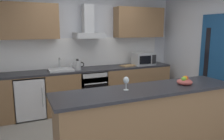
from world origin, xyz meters
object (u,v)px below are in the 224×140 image
at_px(refrigerator, 30,96).
at_px(fruit_bowl, 185,81).
at_px(sink, 61,69).
at_px(range_hood, 88,28).
at_px(chopping_board, 128,66).
at_px(wine_glass, 126,81).
at_px(oven, 91,88).
at_px(kettle, 78,65).
at_px(microwave, 143,59).

distance_m(refrigerator, fruit_bowl, 3.01).
bearing_deg(sink, range_hood, 10.19).
height_order(sink, chopping_board, sink).
height_order(sink, wine_glass, wine_glass).
relative_size(refrigerator, wine_glass, 4.78).
height_order(sink, fruit_bowl, sink).
relative_size(oven, kettle, 2.77).
bearing_deg(wine_glass, oven, 84.20).
relative_size(sink, fruit_bowl, 2.27).
relative_size(fruit_bowl, chopping_board, 0.65).
bearing_deg(range_hood, chopping_board, -9.64).
bearing_deg(chopping_board, wine_glass, -118.15).
bearing_deg(kettle, chopping_board, 0.47).
bearing_deg(refrigerator, chopping_board, -0.54).
relative_size(range_hood, fruit_bowl, 3.27).
xyz_separation_m(sink, fruit_bowl, (1.35, -2.19, 0.10)).
distance_m(refrigerator, wine_glass, 2.47).
xyz_separation_m(fruit_bowl, chopping_board, (0.22, 2.16, -0.12)).
bearing_deg(oven, range_hood, 90.00).
bearing_deg(chopping_board, microwave, -0.57).
xyz_separation_m(microwave, sink, (-1.98, 0.04, -0.12)).
bearing_deg(oven, sink, 179.04).
bearing_deg(fruit_bowl, sink, 121.57).
distance_m(sink, kettle, 0.36).
distance_m(range_hood, wine_glass, 2.35).
distance_m(microwave, kettle, 1.63).
xyz_separation_m(refrigerator, range_hood, (1.30, 0.13, 1.36)).
bearing_deg(sink, chopping_board, -1.27).
bearing_deg(sink, refrigerator, -178.78).
xyz_separation_m(refrigerator, fruit_bowl, (1.99, -2.18, 0.61)).
bearing_deg(fruit_bowl, chopping_board, 84.28).
xyz_separation_m(refrigerator, microwave, (2.62, -0.03, 0.62)).
relative_size(refrigerator, fruit_bowl, 3.86).
bearing_deg(microwave, sink, 178.87).
distance_m(oven, kettle, 0.63).
bearing_deg(refrigerator, kettle, -1.78).
distance_m(sink, fruit_bowl, 2.57).
bearing_deg(wine_glass, refrigerator, 117.31).
bearing_deg(oven, kettle, -173.76).
xyz_separation_m(range_hood, wine_glass, (-0.21, -2.24, -0.68)).
relative_size(microwave, kettle, 1.73).
distance_m(refrigerator, chopping_board, 2.26).
bearing_deg(oven, microwave, -1.21).
xyz_separation_m(oven, sink, (-0.66, 0.01, 0.47)).
bearing_deg(kettle, wine_glass, -87.42).
bearing_deg(refrigerator, oven, 0.12).
height_order(microwave, chopping_board, microwave).
distance_m(kettle, chopping_board, 1.21).
distance_m(oven, chopping_board, 1.01).
relative_size(refrigerator, chopping_board, 2.50).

